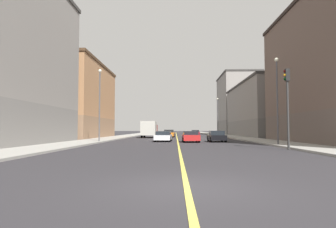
% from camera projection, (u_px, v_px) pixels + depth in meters
% --- Properties ---
extents(ground_plane, '(400.00, 400.00, 0.00)m').
position_uv_depth(ground_plane, '(187.00, 187.00, 7.52)').
color(ground_plane, '#2C2B2E').
rests_on(ground_plane, ground).
extents(sidewalk_left, '(3.97, 168.00, 0.15)m').
position_uv_depth(sidewalk_left, '(230.00, 136.00, 56.19)').
color(sidewalk_left, '#9E9B93').
rests_on(sidewalk_left, ground).
extents(sidewalk_right, '(3.97, 168.00, 0.15)m').
position_uv_depth(sidewalk_right, '(124.00, 136.00, 56.69)').
color(sidewalk_right, '#9E9B93').
rests_on(sidewalk_right, ground).
extents(lane_center_stripe, '(0.16, 154.00, 0.01)m').
position_uv_depth(lane_center_stripe, '(177.00, 137.00, 56.44)').
color(lane_center_stripe, '#E5D14C').
rests_on(lane_center_stripe, ground).
extents(building_left_mid, '(9.45, 26.01, 10.37)m').
position_uv_depth(building_left_mid, '(262.00, 110.00, 56.93)').
color(building_left_mid, slate).
rests_on(building_left_mid, ground).
extents(building_left_far, '(9.45, 16.58, 16.13)m').
position_uv_depth(building_left_far, '(238.00, 105.00, 79.05)').
color(building_left_far, slate).
rests_on(building_left_far, ground).
extents(building_right_midblock, '(9.45, 19.77, 12.13)m').
position_uv_depth(building_right_midblock, '(75.00, 101.00, 47.73)').
color(building_right_midblock, '#8F6B4F').
rests_on(building_right_midblock, ground).
extents(traffic_light_left_near, '(0.40, 0.32, 5.87)m').
position_uv_depth(traffic_light_left_near, '(287.00, 97.00, 21.03)').
color(traffic_light_left_near, '#2D2D2D').
rests_on(traffic_light_left_near, ground).
extents(street_lamp_left_near, '(0.36, 0.36, 7.76)m').
position_uv_depth(street_lamp_left_near, '(277.00, 92.00, 26.03)').
color(street_lamp_left_near, '#4C4C51').
rests_on(street_lamp_left_near, ground).
extents(street_lamp_right_near, '(0.36, 0.36, 8.13)m').
position_uv_depth(street_lamp_right_near, '(100.00, 98.00, 32.86)').
color(street_lamp_right_near, '#4C4C51').
rests_on(street_lamp_right_near, ground).
extents(street_lamp_left_far, '(0.36, 0.36, 7.99)m').
position_uv_depth(street_lamp_left_far, '(218.00, 113.00, 62.46)').
color(street_lamp_left_far, '#4C4C51').
rests_on(street_lamp_left_far, ground).
extents(car_orange, '(2.08, 4.34, 1.36)m').
position_uv_depth(car_orange, '(169.00, 133.00, 53.02)').
color(car_orange, orange).
rests_on(car_orange, ground).
extents(car_red, '(1.94, 4.06, 1.26)m').
position_uv_depth(car_red, '(191.00, 137.00, 33.23)').
color(car_red, red).
rests_on(car_red, ground).
extents(car_white, '(2.08, 4.51, 1.22)m').
position_uv_depth(car_white, '(163.00, 136.00, 35.03)').
color(car_white, white).
rests_on(car_white, ground).
extents(car_black, '(1.87, 3.94, 1.30)m').
position_uv_depth(car_black, '(217.00, 136.00, 33.91)').
color(car_black, black).
rests_on(car_black, ground).
extents(car_maroon, '(1.96, 4.10, 1.24)m').
position_uv_depth(car_maroon, '(195.00, 133.00, 67.40)').
color(car_maroon, maroon).
rests_on(car_maroon, ground).
extents(box_truck, '(2.49, 6.73, 2.78)m').
position_uv_depth(box_truck, '(149.00, 129.00, 50.01)').
color(box_truck, maroon).
rests_on(box_truck, ground).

